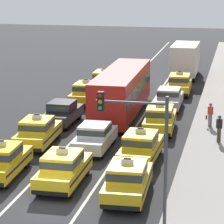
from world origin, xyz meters
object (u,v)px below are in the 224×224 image
Objects in this scene: bus_center_third at (122,90)px; taxi_right_third at (160,118)px; sedan_center_second at (95,136)px; pedestrian_near_crosswalk at (219,129)px; taxi_left_fourth at (86,93)px; taxi_left_nearest at (2,160)px; traffic_light_pole at (142,137)px; taxi_right_fifth at (179,84)px; taxi_left_second at (38,131)px; sedan_left_third at (62,112)px; taxi_right_second at (141,147)px; taxi_right_nearest at (128,180)px; sedan_right_fourth at (169,98)px; pedestrian_mid_block at (210,115)px; box_truck_right_sixth at (186,59)px; taxi_left_fifth at (105,80)px; taxi_center_nearest at (63,168)px.

bus_center_third is 2.43× the size of taxi_right_third.
sedan_center_second is 7.41m from pedestrian_near_crosswalk.
taxi_left_fourth is 13.67m from pedestrian_near_crosswalk.
taxi_left_nearest is 1.00× the size of taxi_right_third.
sedan_center_second is 0.77× the size of traffic_light_pole.
taxi_left_second is at bearing -112.01° from taxi_right_fifth.
taxi_right_second is (6.43, -6.86, 0.03)m from sedan_left_third.
taxi_right_nearest is 2.83× the size of pedestrian_near_crosswalk.
sedan_center_second is at bearing -104.76° from sedan_right_fourth.
bus_center_third is 8.80m from taxi_right_fifth.
pedestrian_near_crosswalk is (3.99, 4.26, 0.10)m from taxi_right_second.
pedestrian_mid_block is (3.05, -10.50, 0.05)m from taxi_right_fifth.
taxi_left_nearest is 22.98m from taxi_right_fifth.
box_truck_right_sixth is at bearing 92.28° from traffic_light_pole.
pedestrian_near_crosswalk is at bearing -64.87° from sedan_right_fourth.
taxi_left_nearest is 1.07× the size of sedan_left_third.
taxi_left_fifth is at bearing 136.51° from sedan_right_fourth.
sedan_center_second is 11.23m from traffic_light_pole.
taxi_left_fifth is 2.81× the size of pedestrian_near_crosswalk.
taxi_left_fourth is at bearing 109.83° from traffic_light_pole.
sedan_center_second is (3.24, -17.01, -0.03)m from taxi_left_fifth.
taxi_left_fifth is at bearing 108.33° from taxi_right_second.
taxi_right_nearest is (3.33, -0.97, 0.00)m from taxi_center_nearest.
box_truck_right_sixth reaches higher than taxi_left_nearest.
taxi_right_fifth is at bearing 73.23° from taxi_left_nearest.
bus_center_third is at bearing 76.35° from taxi_left_nearest.
taxi_left_nearest is 1.01× the size of taxi_left_fourth.
taxi_right_third reaches higher than pedestrian_near_crosswalk.
taxi_right_third is (3.27, 10.66, 0.00)m from taxi_center_nearest.
taxi_right_fifth is at bearing -88.41° from box_truck_right_sixth.
taxi_left_fifth is 0.99× the size of taxi_right_nearest.
taxi_left_nearest is at bearing -123.05° from taxi_right_third.
bus_center_third is at bearing -111.87° from taxi_right_fifth.
sedan_center_second is 0.93× the size of taxi_right_nearest.
taxi_right_nearest and taxi_right_third have the same top height.
taxi_right_second and taxi_right_fifth have the same top height.
taxi_right_third is at bearing -62.54° from taxi_left_fifth.
taxi_right_fifth reaches higher than sedan_right_fourth.
taxi_right_nearest is at bearing -65.11° from sedan_center_second.
pedestrian_near_crosswalk is at bearing 78.29° from traffic_light_pole.
taxi_right_second is at bearing -90.08° from sedan_right_fourth.
box_truck_right_sixth is at bearing 90.03° from sedan_right_fourth.
taxi_left_fourth and taxi_right_third have the same top height.
taxi_left_second and taxi_right_third have the same top height.
taxi_left_nearest and taxi_center_nearest have the same top height.
box_truck_right_sixth is (-0.01, 13.16, 0.93)m from sedan_right_fourth.
pedestrian_mid_block is at bearing 76.91° from taxi_right_nearest.
taxi_right_second is 12.73m from sedan_right_fourth.
sedan_left_third is 0.95× the size of taxi_left_fourth.
taxi_left_second is (-0.02, 5.55, 0.00)m from taxi_left_nearest.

